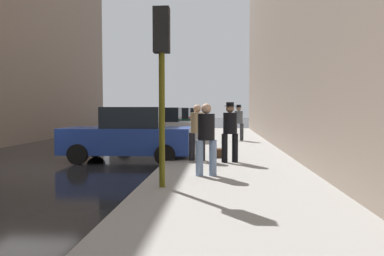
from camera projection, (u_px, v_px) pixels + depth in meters
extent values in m
plane|color=black|center=(24.00, 169.00, 10.85)|extent=(120.00, 120.00, 0.00)
cube|color=gray|center=(232.00, 168.00, 10.40)|extent=(4.00, 40.00, 0.15)
cube|color=navy|center=(128.00, 140.00, 12.45)|extent=(4.24, 1.93, 0.84)
cube|color=black|center=(133.00, 118.00, 12.40)|extent=(1.92, 1.60, 0.70)
cylinder|color=black|center=(96.00, 148.00, 13.46)|extent=(0.64, 0.23, 0.64)
cylinder|color=black|center=(78.00, 154.00, 11.62)|extent=(0.64, 0.23, 0.64)
cylinder|color=black|center=(171.00, 148.00, 13.31)|extent=(0.64, 0.23, 0.64)
cylinder|color=black|center=(165.00, 155.00, 11.48)|extent=(0.64, 0.23, 0.64)
cube|color=#B7BABF|center=(157.00, 130.00, 18.21)|extent=(4.20, 1.85, 0.84)
cube|color=black|center=(161.00, 115.00, 18.16)|extent=(1.89, 1.57, 0.70)
cylinder|color=black|center=(134.00, 136.00, 19.25)|extent=(0.64, 0.22, 0.64)
cylinder|color=black|center=(125.00, 139.00, 17.42)|extent=(0.64, 0.22, 0.64)
cylinder|color=black|center=(186.00, 136.00, 19.05)|extent=(0.64, 0.22, 0.64)
cylinder|color=black|center=(183.00, 139.00, 17.22)|extent=(0.64, 0.22, 0.64)
cube|color=#193828|center=(172.00, 125.00, 23.81)|extent=(4.21, 1.85, 0.84)
cube|color=black|center=(175.00, 113.00, 23.75)|extent=(1.89, 1.57, 0.70)
cylinder|color=black|center=(153.00, 130.00, 24.84)|extent=(0.64, 0.22, 0.64)
cylinder|color=black|center=(148.00, 132.00, 23.01)|extent=(0.64, 0.22, 0.64)
cylinder|color=black|center=(194.00, 130.00, 24.64)|extent=(0.64, 0.22, 0.64)
cylinder|color=black|center=(192.00, 132.00, 22.81)|extent=(0.64, 0.22, 0.64)
cube|color=#B2191E|center=(180.00, 122.00, 29.09)|extent=(4.26, 1.98, 0.84)
cube|color=black|center=(183.00, 112.00, 29.03)|extent=(1.94, 1.63, 0.70)
cylinder|color=black|center=(165.00, 126.00, 30.17)|extent=(0.65, 0.24, 0.64)
cylinder|color=black|center=(161.00, 127.00, 28.34)|extent=(0.65, 0.24, 0.64)
cylinder|color=black|center=(199.00, 126.00, 29.87)|extent=(0.65, 0.24, 0.64)
cylinder|color=black|center=(197.00, 127.00, 28.05)|extent=(0.65, 0.24, 0.64)
cylinder|color=red|center=(184.00, 147.00, 12.68)|extent=(0.22, 0.22, 0.55)
sphere|color=red|center=(184.00, 138.00, 12.66)|extent=(0.20, 0.20, 0.20)
cylinder|color=red|center=(179.00, 147.00, 12.69)|extent=(0.10, 0.09, 0.09)
cylinder|color=red|center=(189.00, 147.00, 12.66)|extent=(0.10, 0.09, 0.09)
cylinder|color=#514C0F|center=(162.00, 98.00, 7.50)|extent=(0.12, 0.12, 3.60)
cube|color=black|center=(162.00, 30.00, 7.43)|extent=(0.32, 0.24, 0.90)
sphere|color=red|center=(163.00, 17.00, 7.55)|extent=(0.14, 0.14, 0.14)
sphere|color=yellow|center=(163.00, 31.00, 7.56)|extent=(0.14, 0.14, 0.14)
sphere|color=green|center=(163.00, 45.00, 7.58)|extent=(0.14, 0.14, 0.14)
cylinder|color=black|center=(202.00, 147.00, 11.42)|extent=(0.19, 0.19, 0.85)
cylinder|color=black|center=(192.00, 147.00, 11.46)|extent=(0.19, 0.19, 0.85)
cylinder|color=tan|center=(197.00, 123.00, 11.40)|extent=(0.43, 0.43, 0.62)
sphere|color=tan|center=(197.00, 109.00, 11.38)|extent=(0.24, 0.24, 0.24)
cylinder|color=#728CB2|center=(199.00, 158.00, 8.82)|extent=(0.21, 0.21, 0.85)
cylinder|color=#728CB2|center=(213.00, 158.00, 8.85)|extent=(0.21, 0.21, 0.85)
cylinder|color=black|center=(206.00, 127.00, 8.80)|extent=(0.46, 0.46, 0.62)
sphere|color=tan|center=(206.00, 109.00, 8.78)|extent=(0.24, 0.24, 0.24)
cylinder|color=black|center=(235.00, 148.00, 11.08)|extent=(0.22, 0.22, 0.85)
cylinder|color=black|center=(225.00, 148.00, 11.02)|extent=(0.22, 0.22, 0.85)
cylinder|color=black|center=(230.00, 123.00, 11.01)|extent=(0.49, 0.49, 0.62)
sphere|color=#997051|center=(230.00, 109.00, 10.99)|extent=(0.24, 0.24, 0.24)
cylinder|color=black|center=(230.00, 106.00, 10.98)|extent=(0.34, 0.34, 0.02)
cylinder|color=black|center=(230.00, 104.00, 10.98)|extent=(0.23, 0.23, 0.11)
cylinder|color=#333338|center=(242.00, 132.00, 18.51)|extent=(0.21, 0.21, 0.85)
cylinder|color=#333338|center=(235.00, 132.00, 18.47)|extent=(0.21, 0.21, 0.85)
cylinder|color=#4C5156|center=(239.00, 117.00, 18.45)|extent=(0.46, 0.46, 0.62)
sphere|color=tan|center=(239.00, 109.00, 18.43)|extent=(0.24, 0.24, 0.24)
cylinder|color=black|center=(239.00, 107.00, 18.43)|extent=(0.34, 0.34, 0.02)
cylinder|color=black|center=(239.00, 106.00, 18.42)|extent=(0.23, 0.23, 0.11)
cube|color=#472D19|center=(217.00, 153.00, 12.23)|extent=(0.32, 0.44, 0.28)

